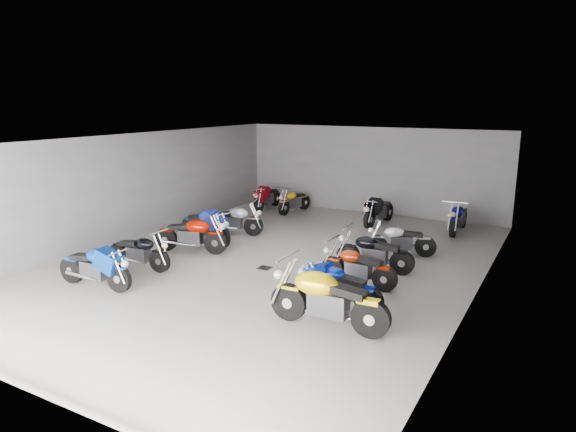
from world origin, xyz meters
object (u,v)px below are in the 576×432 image
object	(u,v)px
drain_grate	(265,268)
motorcycle_left_f	(233,220)
motorcycle_left_c	(139,251)
motorcycle_back_f	(458,218)
motorcycle_right_f	(400,240)
motorcycle_right_e	(374,252)
motorcycle_back_d	(379,211)
motorcycle_left_d	(191,235)
motorcycle_right_d	(357,267)
motorcycle_back_b	(294,201)
motorcycle_right_b	(327,299)
motorcycle_left_e	(206,226)
motorcycle_back_a	(267,197)
motorcycle_right_c	(337,287)
motorcycle_left_b	(95,267)

from	to	relation	value
drain_grate	motorcycle_left_f	xyz separation A→B (m)	(-2.60, 2.32, 0.47)
motorcycle_left_f	motorcycle_left_c	bearing A→B (deg)	-20.14
motorcycle_back_f	motorcycle_right_f	bearing A→B (deg)	75.98
motorcycle_right_e	motorcycle_right_f	bearing A→B (deg)	-11.42
drain_grate	motorcycle_back_d	xyz separation A→B (m)	(0.96, 5.82, 0.49)
motorcycle_left_c	motorcycle_left_d	world-z (taller)	motorcycle_left_d
motorcycle_left_c	motorcycle_right_e	xyz separation A→B (m)	(5.19, 2.74, 0.02)
motorcycle_right_d	motorcycle_back_b	bearing A→B (deg)	42.93
drain_grate	motorcycle_right_e	bearing A→B (deg)	25.09
drain_grate	motorcycle_right_b	size ratio (longest dim) A/B	0.13
motorcycle_right_d	motorcycle_right_f	distance (m)	2.71
motorcycle_back_d	motorcycle_back_f	world-z (taller)	motorcycle_back_d
motorcycle_right_d	motorcycle_right_f	world-z (taller)	motorcycle_right_d
motorcycle_left_e	motorcycle_back_a	distance (m)	5.10
motorcycle_right_c	motorcycle_right_f	world-z (taller)	motorcycle_right_c
motorcycle_right_b	motorcycle_back_d	size ratio (longest dim) A/B	1.15
motorcycle_left_f	motorcycle_back_d	world-z (taller)	motorcycle_back_d
motorcycle_left_e	motorcycle_right_b	distance (m)	6.60
motorcycle_left_c	motorcycle_right_b	world-z (taller)	motorcycle_right_b
drain_grate	motorcycle_right_e	world-z (taller)	motorcycle_right_e
motorcycle_right_c	motorcycle_right_e	size ratio (longest dim) A/B	0.98
motorcycle_left_c	motorcycle_back_b	world-z (taller)	motorcycle_left_c
motorcycle_left_f	motorcycle_right_d	bearing A→B (deg)	46.94
motorcycle_left_e	motorcycle_right_d	distance (m)	5.36
motorcycle_right_e	motorcycle_back_b	xyz separation A→B (m)	(-4.96, 4.96, -0.02)
motorcycle_left_f	motorcycle_right_c	xyz separation A→B (m)	(5.24, -3.77, -0.02)
motorcycle_left_d	motorcycle_right_d	size ratio (longest dim) A/B	1.11
motorcycle_left_c	motorcycle_left_e	size ratio (longest dim) A/B	0.88
motorcycle_right_f	drain_grate	bearing A→B (deg)	112.23
motorcycle_left_e	motorcycle_left_f	bearing A→B (deg)	-171.72
drain_grate	motorcycle_back_b	xyz separation A→B (m)	(-2.48, 6.12, 0.44)
motorcycle_left_e	motorcycle_back_d	world-z (taller)	motorcycle_left_e
motorcycle_right_e	motorcycle_right_f	distance (m)	1.54
motorcycle_left_b	motorcycle_right_e	bearing A→B (deg)	125.28
motorcycle_right_e	motorcycle_back_f	size ratio (longest dim) A/B	0.96
motorcycle_back_d	motorcycle_left_d	bearing A→B (deg)	64.50
motorcycle_left_e	motorcycle_right_d	bearing A→B (deg)	92.38
drain_grate	motorcycle_back_d	distance (m)	5.91
motorcycle_back_d	drain_grate	bearing A→B (deg)	86.72
motorcycle_left_f	motorcycle_right_b	xyz separation A→B (m)	(5.45, -4.72, 0.09)
motorcycle_right_c	motorcycle_back_d	world-z (taller)	motorcycle_back_d
motorcycle_left_c	motorcycle_left_f	bearing A→B (deg)	174.19
motorcycle_back_b	motorcycle_right_b	bearing A→B (deg)	129.48
motorcycle_back_a	motorcycle_back_b	distance (m)	1.20
motorcycle_left_b	motorcycle_right_b	world-z (taller)	motorcycle_right_b
motorcycle_left_d	motorcycle_back_a	xyz separation A→B (m)	(-1.17, 5.94, -0.03)
motorcycle_left_f	motorcycle_right_f	bearing A→B (deg)	75.53
motorcycle_left_f	motorcycle_right_f	distance (m)	5.30
motorcycle_left_b	motorcycle_right_d	distance (m)	5.94
motorcycle_left_b	motorcycle_left_c	xyz separation A→B (m)	(-0.10, 1.45, -0.04)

